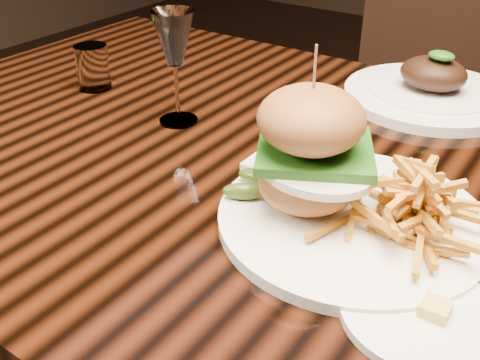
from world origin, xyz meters
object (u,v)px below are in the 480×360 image
Objects in this scene: burger_plate at (353,183)px; chair_far at (432,95)px; dining_table at (329,220)px; far_dish at (430,91)px; wine_glass at (174,42)px.

burger_plate is 1.04m from chair_far.
chair_far is (-0.18, 0.98, -0.27)m from burger_plate.
burger_plate is 0.34× the size of chair_far.
dining_table is 0.35m from far_dish.
far_dish is at bearing 45.74° from wine_glass.
far_dish reaches higher than dining_table.
wine_glass reaches higher than far_dish.
burger_plate is 1.78× the size of wine_glass.
chair_far is at bearing 97.57° from dining_table.
dining_table is 0.36m from wine_glass.
burger_plate is at bearing -84.12° from far_dish.
burger_plate reaches higher than chair_far.
chair_far reaches higher than dining_table.
dining_table is 8.86× the size of wine_glass.
wine_glass is (-0.35, 0.11, 0.08)m from burger_plate.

